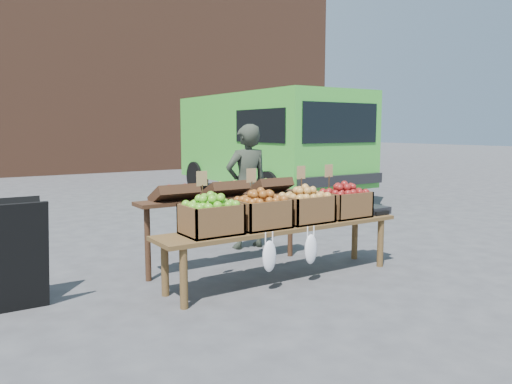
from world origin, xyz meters
TOP-DOWN VIEW (x-y plane):
  - ground at (0.00, 0.00)m, footprint 80.00×80.00m
  - brick_building at (0.00, 15.00)m, footprint 24.00×4.00m
  - delivery_van at (3.24, 4.87)m, footprint 2.39×5.11m
  - vendor at (0.19, 0.96)m, footprint 0.61×0.43m
  - chalkboard_sign at (-2.71, 0.14)m, footprint 0.64×0.36m
  - back_table at (-0.51, 0.31)m, footprint 2.10×0.44m
  - display_bench at (-0.25, -0.41)m, footprint 2.70×0.56m
  - crate_golden_apples at (-1.07, -0.41)m, footprint 0.50×0.40m
  - crate_russet_pears at (-0.52, -0.41)m, footprint 0.50×0.40m
  - crate_red_apples at (0.03, -0.41)m, footprint 0.50×0.40m
  - crate_green_apples at (0.58, -0.41)m, footprint 0.50×0.40m
  - weighing_scale at (1.00, -0.41)m, footprint 0.34×0.30m

SIDE VIEW (x-z plane):
  - ground at x=0.00m, z-range 0.00..0.00m
  - display_bench at x=-0.25m, z-range 0.00..0.57m
  - chalkboard_sign at x=-2.71m, z-range 0.00..0.96m
  - back_table at x=-0.51m, z-range 0.00..1.04m
  - weighing_scale at x=1.00m, z-range 0.57..0.65m
  - crate_golden_apples at x=-1.07m, z-range 0.57..0.85m
  - crate_russet_pears at x=-0.52m, z-range 0.57..0.85m
  - crate_red_apples at x=0.03m, z-range 0.57..0.85m
  - crate_green_apples at x=0.58m, z-range 0.57..0.85m
  - vendor at x=0.19m, z-range 0.00..1.59m
  - delivery_van at x=3.24m, z-range 0.00..2.27m
  - brick_building at x=0.00m, z-range 0.00..10.00m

